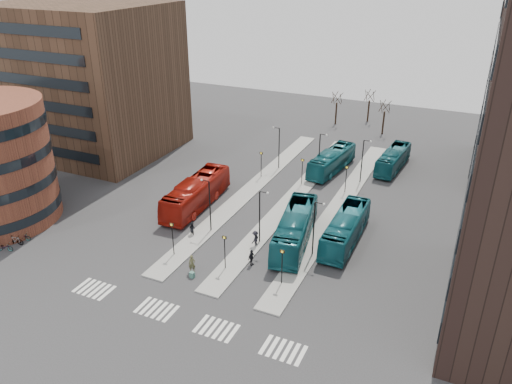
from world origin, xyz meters
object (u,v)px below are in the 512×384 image
at_px(suitcase, 192,275).
at_px(commuter_b, 251,258).
at_px(teal_bus_b, 332,161).
at_px(traveller, 192,264).
at_px(red_bus, 196,193).
at_px(commuter_c, 255,239).
at_px(bicycle_near, 5,247).
at_px(teal_bus_a, 295,228).
at_px(bicycle_mid, 15,240).
at_px(teal_bus_c, 346,228).
at_px(teal_bus_d, 393,159).
at_px(commuter_a, 192,229).
at_px(bicycle_far, 23,237).

relative_size(suitcase, commuter_b, 0.34).
height_order(teal_bus_b, traveller, teal_bus_b).
bearing_deg(red_bus, commuter_c, -30.34).
height_order(commuter_c, bicycle_near, commuter_c).
xyz_separation_m(teal_bus_a, bicycle_mid, (-27.03, -12.96, -1.21)).
xyz_separation_m(teal_bus_a, commuter_b, (-2.41, -5.87, -0.88)).
distance_m(teal_bus_b, teal_bus_c, 19.60).
xyz_separation_m(teal_bus_c, commuter_c, (-8.41, -4.98, -0.71)).
bearing_deg(teal_bus_d, bicycle_near, -124.70).
relative_size(commuter_b, bicycle_mid, 0.96).
xyz_separation_m(red_bus, commuter_c, (10.48, -5.51, -0.91)).
height_order(suitcase, bicycle_near, bicycle_near).
distance_m(commuter_a, bicycle_near, 19.59).
distance_m(teal_bus_b, commuter_c, 23.30).
bearing_deg(commuter_c, teal_bus_b, -178.33).
xyz_separation_m(teal_bus_c, teal_bus_d, (0.73, 22.73, -0.14)).
distance_m(commuter_b, bicycle_mid, 25.63).
relative_size(teal_bus_b, commuter_c, 6.23).
bearing_deg(teal_bus_c, commuter_a, -160.08).
relative_size(teal_bus_c, commuter_c, 6.40).
xyz_separation_m(commuter_b, bicycle_far, (-24.62, -6.12, -0.43)).
bearing_deg(bicycle_mid, commuter_b, -89.88).
distance_m(red_bus, teal_bus_a, 14.37).
relative_size(traveller, commuter_a, 1.14).
xyz_separation_m(teal_bus_d, bicycle_near, (-32.62, -39.57, -1.02)).
distance_m(red_bus, bicycle_far, 19.92).
bearing_deg(teal_bus_b, traveller, -91.59).
height_order(teal_bus_d, commuter_b, teal_bus_d).
bearing_deg(red_bus, commuter_a, -65.89).
bearing_deg(teal_bus_d, suitcase, -104.30).
distance_m(red_bus, commuter_b, 14.69).
bearing_deg(teal_bus_a, red_bus, 157.82).
distance_m(teal_bus_c, traveller, 16.93).
relative_size(teal_bus_d, commuter_a, 6.54).
relative_size(teal_bus_b, teal_bus_c, 0.97).
bearing_deg(teal_bus_d, bicycle_mid, -125.68).
relative_size(suitcase, red_bus, 0.04).
relative_size(suitcase, traveller, 0.31).
xyz_separation_m(commuter_c, bicycle_mid, (-23.47, -10.50, -0.36)).
bearing_deg(bicycle_near, teal_bus_c, -80.63).
bearing_deg(teal_bus_d, commuter_b, -99.60).
bearing_deg(commuter_a, bicycle_mid, 40.88).
xyz_separation_m(traveller, commuter_a, (-3.73, 6.14, -0.12)).
bearing_deg(teal_bus_b, bicycle_near, -117.61).
relative_size(teal_bus_b, teal_bus_d, 1.06).
xyz_separation_m(teal_bus_c, bicycle_near, (-31.88, -16.84, -1.16)).
bearing_deg(bicycle_mid, suitcase, -98.21).
bearing_deg(bicycle_far, traveller, -105.87).
bearing_deg(teal_bus_a, teal_bus_b, 86.24).
xyz_separation_m(teal_bus_a, teal_bus_d, (5.59, 25.25, -0.27)).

